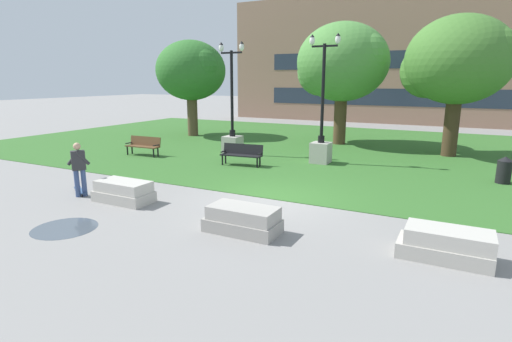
% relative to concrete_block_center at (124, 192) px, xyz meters
% --- Properties ---
extents(ground_plane, '(140.00, 140.00, 0.00)m').
position_rel_concrete_block_center_xyz_m(ground_plane, '(3.86, 2.24, -0.31)').
color(ground_plane, gray).
extents(grass_lawn, '(40.00, 20.00, 0.02)m').
position_rel_concrete_block_center_xyz_m(grass_lawn, '(3.86, 12.24, -0.30)').
color(grass_lawn, '#336628').
rests_on(grass_lawn, ground).
extents(concrete_block_center, '(1.80, 0.90, 0.64)m').
position_rel_concrete_block_center_xyz_m(concrete_block_center, '(0.00, 0.00, 0.00)').
color(concrete_block_center, '#B2ADA3').
rests_on(concrete_block_center, ground).
extents(concrete_block_left, '(1.80, 0.90, 0.64)m').
position_rel_concrete_block_center_xyz_m(concrete_block_left, '(4.39, -0.52, 0.00)').
color(concrete_block_left, '#9E9991').
rests_on(concrete_block_left, ground).
extents(concrete_block_right, '(1.80, 0.90, 0.64)m').
position_rel_concrete_block_center_xyz_m(concrete_block_right, '(8.80, 0.09, 0.00)').
color(concrete_block_right, '#B2ADA3').
rests_on(concrete_block_right, ground).
extents(person_skateboarder, '(0.61, 0.49, 1.71)m').
position_rel_concrete_block_center_xyz_m(person_skateboarder, '(-1.62, -0.20, 0.66)').
color(person_skateboarder, '#384C7A').
rests_on(person_skateboarder, ground).
extents(skateboard, '(1.00, 0.64, 0.14)m').
position_rel_concrete_block_center_xyz_m(skateboard, '(-1.91, 0.01, -0.22)').
color(skateboard, '#2D4C75').
rests_on(skateboard, ground).
extents(puddle, '(1.56, 1.56, 0.01)m').
position_rel_concrete_block_center_xyz_m(puddle, '(0.35, -2.33, -0.30)').
color(puddle, '#47515B').
rests_on(puddle, ground).
extents(park_bench_near_left, '(1.82, 0.59, 0.90)m').
position_rel_concrete_block_center_xyz_m(park_bench_near_left, '(-4.73, 6.02, 0.23)').
color(park_bench_near_left, brown).
rests_on(park_bench_near_left, grass_lawn).
extents(park_bench_near_right, '(1.85, 0.73, 0.90)m').
position_rel_concrete_block_center_xyz_m(park_bench_near_right, '(0.63, 6.17, 0.23)').
color(park_bench_near_right, black).
rests_on(park_bench_near_right, grass_lawn).
extents(lamp_post_left, '(1.32, 0.80, 5.30)m').
position_rel_concrete_block_center_xyz_m(lamp_post_left, '(-1.01, 8.17, 0.78)').
color(lamp_post_left, '#ADA89E').
rests_on(lamp_post_left, grass_lawn).
extents(lamp_post_center, '(1.32, 0.80, 5.44)m').
position_rel_concrete_block_center_xyz_m(lamp_post_center, '(3.46, 8.20, 0.80)').
color(lamp_post_center, '#ADA89E').
rests_on(lamp_post_center, grass_lawn).
extents(tree_far_right, '(4.97, 4.74, 6.48)m').
position_rel_concrete_block_center_xyz_m(tree_far_right, '(8.36, 12.65, 4.10)').
color(tree_far_right, '#42301E').
rests_on(tree_far_right, grass_lawn).
extents(tree_near_right, '(4.64, 4.42, 6.04)m').
position_rel_concrete_block_center_xyz_m(tree_near_right, '(-6.91, 12.96, 3.80)').
color(tree_near_right, brown).
rests_on(tree_near_right, grass_lawn).
extents(tree_far_left, '(5.25, 5.00, 6.65)m').
position_rel_concrete_block_center_xyz_m(tree_far_left, '(2.63, 13.89, 4.16)').
color(tree_far_left, '#4C3823').
rests_on(tree_far_left, grass_lawn).
extents(trash_bin, '(0.49, 0.49, 0.96)m').
position_rel_concrete_block_center_xyz_m(trash_bin, '(10.34, 7.73, 0.20)').
color(trash_bin, black).
rests_on(trash_bin, grass_lawn).
extents(building_facade_distant, '(31.42, 1.03, 10.66)m').
position_rel_concrete_block_center_xyz_m(building_facade_distant, '(4.68, 26.74, 5.01)').
color(building_facade_distant, '#8E6B56').
rests_on(building_facade_distant, ground).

